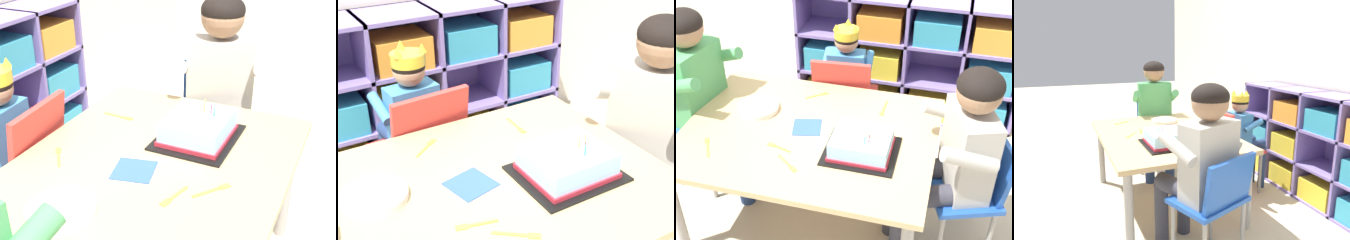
# 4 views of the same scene
# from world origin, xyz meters

# --- Properties ---
(activity_table) EXTENTS (1.21, 0.90, 0.56)m
(activity_table) POSITION_xyz_m (0.00, 0.00, 0.50)
(activity_table) COLOR tan
(activity_table) RESTS_ON ground
(classroom_chair_blue) EXTENTS (0.38, 0.37, 0.69)m
(classroom_chair_blue) POSITION_xyz_m (0.02, 0.57, 0.40)
(classroom_chair_blue) COLOR red
(classroom_chair_blue) RESTS_ON ground
(classroom_chair_guest_side) EXTENTS (0.42, 0.44, 0.65)m
(classroom_chair_guest_side) POSITION_xyz_m (0.79, 0.02, 0.40)
(classroom_chair_guest_side) COLOR #1E4CA8
(classroom_chair_guest_side) RESTS_ON ground
(guest_at_table_side) EXTENTS (0.48, 0.46, 1.00)m
(guest_at_table_side) POSITION_xyz_m (0.68, -0.02, 0.61)
(guest_at_table_side) COLOR #B2ADA3
(guest_at_table_side) RESTS_ON ground
(birthday_cake_on_tray) EXTENTS (0.33, 0.28, 0.13)m
(birthday_cake_on_tray) POSITION_xyz_m (0.28, -0.08, 0.60)
(birthday_cake_on_tray) COLOR black
(birthday_cake_on_tray) RESTS_ON activity_table
(paper_plate_stack) EXTENTS (0.20, 0.20, 0.03)m
(paper_plate_stack) POSITION_xyz_m (-0.31, 0.12, 0.57)
(paper_plate_stack) COLOR white
(paper_plate_stack) RESTS_ON activity_table
(paper_napkin_square) EXTENTS (0.16, 0.16, 0.00)m
(paper_napkin_square) POSITION_xyz_m (-0.02, 0.03, 0.56)
(paper_napkin_square) COLOR #3356B7
(paper_napkin_square) RESTS_ON activity_table
(fork_near_child_seat) EXTENTS (0.11, 0.09, 0.00)m
(fork_near_child_seat) POSITION_xyz_m (-0.05, 0.32, 0.56)
(fork_near_child_seat) COLOR yellow
(fork_near_child_seat) RESTS_ON activity_table
(fork_at_table_front_edge) EXTENTS (0.12, 0.05, 0.00)m
(fork_at_table_front_edge) POSITION_xyz_m (-0.10, -0.14, 0.56)
(fork_at_table_front_edge) COLOR yellow
(fork_at_table_front_edge) RESTS_ON activity_table
(fork_near_cake_tray) EXTENTS (0.12, 0.09, 0.00)m
(fork_near_cake_tray) POSITION_xyz_m (-0.01, -0.24, 0.56)
(fork_near_cake_tray) COLOR yellow
(fork_near_cake_tray) RESTS_ON activity_table
(fork_scattered_mid_table) EXTENTS (0.02, 0.13, 0.00)m
(fork_scattered_mid_table) POSITION_xyz_m (0.31, 0.28, 0.56)
(fork_scattered_mid_table) COLOR yellow
(fork_scattered_mid_table) RESTS_ON activity_table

